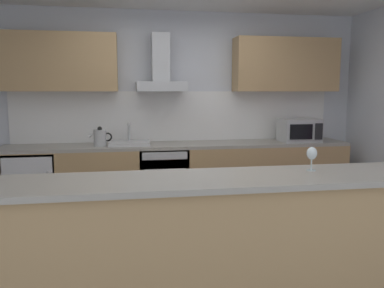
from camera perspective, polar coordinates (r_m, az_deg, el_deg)
name	(u,v)px	position (r m, az deg, el deg)	size (l,w,h in m)	color
ground	(203,264)	(3.72, 1.59, -17.23)	(5.97, 4.71, 0.02)	gray
wall_back	(176,111)	(5.27, -2.41, 4.92)	(5.97, 0.12, 2.60)	silver
backsplash_tile	(176,116)	(5.20, -2.31, 4.11)	(4.23, 0.02, 0.66)	white
counter_back	(180,178)	(5.01, -1.81, -5.05)	(4.38, 0.60, 0.90)	tan
counter_island	(208,245)	(2.81, 2.36, -14.56)	(3.56, 0.64, 0.98)	tan
upper_cabinets	(178,64)	(5.05, -2.12, 11.72)	(4.32, 0.32, 0.70)	tan
oven	(163,179)	(4.96, -4.30, -5.09)	(0.60, 0.62, 0.80)	slate
refrigerator	(34,186)	(5.07, -22.21, -5.77)	(0.58, 0.60, 0.85)	white
microwave	(299,130)	(5.31, 15.52, 1.96)	(0.50, 0.38, 0.30)	#B7BABC
sink	(129,143)	(4.87, -9.21, 0.20)	(0.50, 0.40, 0.26)	silver
kettle	(100,137)	(4.82, -13.37, 0.94)	(0.29, 0.15, 0.24)	#B7BABC
range_hood	(161,73)	(4.97, -4.60, 10.35)	(0.62, 0.45, 0.72)	#B7BABC
wine_glass	(312,154)	(3.00, 17.22, -1.45)	(0.08, 0.08, 0.18)	silver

